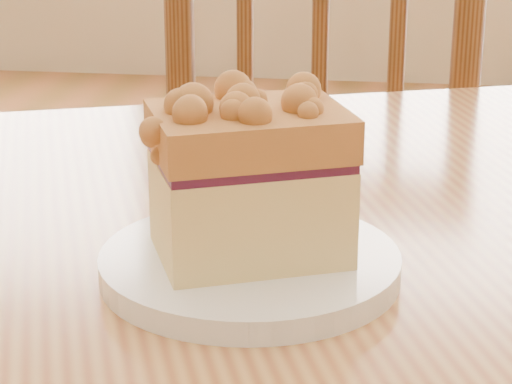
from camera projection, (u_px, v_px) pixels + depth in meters
The scene contains 4 objects.
cafe_table_main at pixel (345, 360), 0.74m from camera, with size 1.46×1.20×0.75m.
cafe_chair_main at pixel (327, 233), 1.44m from camera, with size 0.44×0.44×0.95m.
plate at pixel (250, 265), 0.65m from camera, with size 0.20×0.20×0.02m.
cake_slice at pixel (249, 173), 0.63m from camera, with size 0.14×0.13×0.11m.
Camera 1 is at (0.04, -0.36, 1.02)m, focal length 70.00 mm.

